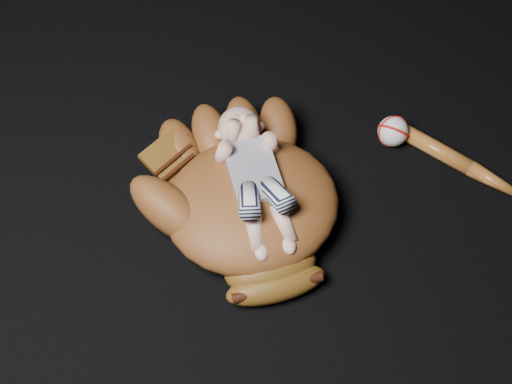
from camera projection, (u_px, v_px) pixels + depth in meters
baseball_glove at (251, 199)px, 1.41m from camera, size 0.49×0.55×0.16m
newborn_baby at (257, 180)px, 1.38m from camera, size 0.18×0.35×0.14m
baseball_bat at (479, 173)px, 1.52m from camera, size 0.29×0.31×0.04m
baseball at (393, 131)px, 1.57m from camera, size 0.08×0.08×0.07m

